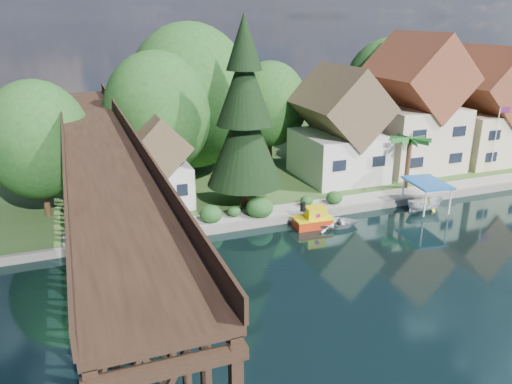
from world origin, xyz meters
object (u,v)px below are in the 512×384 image
house_right (484,113)px  shed (158,167)px  house_left (339,131)px  boat_white_a (334,221)px  conifer (245,118)px  tugboat (313,219)px  boat_canopy (425,198)px  flagpole (498,132)px  house_center (413,112)px  palm_tree (410,141)px  trestle_bridge (104,191)px  boat_yellow (427,201)px

house_right → shed: size_ratio=1.59×
house_left → boat_white_a: size_ratio=2.79×
conifer → tugboat: 9.82m
tugboat → boat_canopy: 10.52m
conifer → shed: bearing=157.8°
shed → boat_white_a: (12.18, -8.52, -3.42)m
shed → conifer: bearing=-22.2°
flagpole → boat_canopy: size_ratio=1.57×
house_center → conifer: 20.87m
house_right → conifer: bearing=-171.7°
house_right → palm_tree: house_right is taller
tugboat → boat_white_a: size_ratio=0.78×
house_right → palm_tree: (-13.67, -5.39, -0.79)m
boat_white_a → boat_canopy: bearing=-73.3°
house_center → boat_canopy: (-5.93, -10.28, -5.29)m
house_left → tugboat: (-7.44, -9.52, -4.48)m
trestle_bridge → boat_canopy: bearing=2.3°
palm_tree → boat_canopy: bearing=-106.0°
house_left → house_right: (18.00, 0.00, 0.64)m
shed → tugboat: shed is taller
flagpole → house_left: bearing=164.8°
trestle_bridge → flagpole: trestle_bridge is taller
boat_white_a → boat_canopy: size_ratio=0.90×
house_left → trestle_bridge: bearing=-154.8°
trestle_bridge → house_left: bearing=25.2°
house_right → palm_tree: bearing=-158.5°
house_right → boat_yellow: 17.86m
trestle_bridge → boat_white_a: bearing=2.7°
house_left → flagpole: 16.40m
conifer → boat_yellow: 17.36m
house_right → shed: bearing=-177.6°
trestle_bridge → shed: (5.00, 9.33, -1.52)m
house_center → palm_tree: 7.65m
house_right → house_left: bearing=-180.0°
house_center → flagpole: 8.51m
palm_tree → shed: bearing=170.1°
house_center → palm_tree: bearing=-128.4°
shed → boat_white_a: 15.25m
house_right → shed: 36.08m
trestle_bridge → house_center: 33.96m
house_left → palm_tree: bearing=-51.2°
flagpole → boat_white_a: 22.80m
boat_canopy → boat_yellow: (0.58, 0.47, -0.44)m
trestle_bridge → house_right: house_right is taller
house_right → boat_white_a: (-23.82, -10.02, -5.37)m
house_right → conifer: 29.65m
tugboat → flagpole: bearing=12.7°
conifer → flagpole: (27.08, -0.05, -3.29)m
shed → boat_white_a: size_ratio=1.99×
flagpole → boat_white_a: (-21.64, -5.72, -4.31)m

